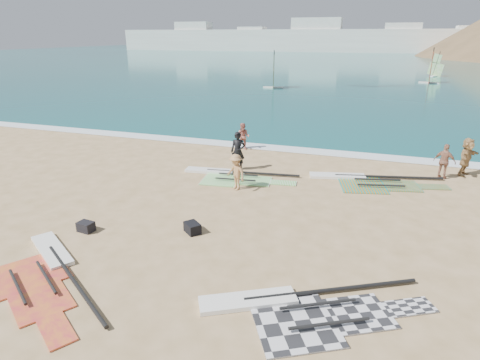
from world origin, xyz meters
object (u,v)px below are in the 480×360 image
(rig_orange, at_px, (366,181))
(rig_red, at_px, (45,272))
(gear_bag_near, at_px, (86,227))
(beachgoer_left, at_px, (243,137))
(gear_bag_far, at_px, (192,228))
(beachgoer_back, at_px, (445,162))
(beachgoer_right, at_px, (466,157))
(person_wetsuit, at_px, (238,151))
(rig_green, at_px, (229,176))
(beachgoer_mid, at_px, (236,172))
(rig_grey, at_px, (298,308))

(rig_orange, height_order, rig_red, rig_orange)
(gear_bag_near, relative_size, beachgoer_left, 0.34)
(gear_bag_far, relative_size, beachgoer_back, 0.35)
(beachgoer_right, bearing_deg, gear_bag_far, 163.72)
(gear_bag_far, relative_size, person_wetsuit, 0.30)
(beachgoer_left, bearing_deg, beachgoer_back, -11.11)
(rig_green, distance_m, gear_bag_far, 5.69)
(rig_orange, xyz_separation_m, gear_bag_far, (-5.28, -6.95, 0.12))
(gear_bag_far, xyz_separation_m, beachgoer_left, (-1.60, 10.26, 0.60))
(gear_bag_near, bearing_deg, person_wetsuit, 70.67)
(rig_red, height_order, beachgoer_mid, beachgoer_mid)
(gear_bag_far, distance_m, person_wetsuit, 6.78)
(person_wetsuit, height_order, beachgoer_right, person_wetsuit)
(person_wetsuit, relative_size, beachgoer_mid, 1.21)
(rig_green, bearing_deg, beachgoer_left, 92.89)
(rig_orange, distance_m, beachgoer_back, 3.74)
(gear_bag_far, distance_m, beachgoer_left, 10.40)
(rig_green, xyz_separation_m, gear_bag_near, (-2.66, -6.69, 0.12))
(beachgoer_right, bearing_deg, rig_grey, -174.83)
(gear_bag_near, relative_size, beachgoer_back, 0.32)
(rig_grey, height_order, beachgoer_mid, beachgoer_mid)
(rig_grey, xyz_separation_m, person_wetsuit, (-4.81, 9.53, 0.89))
(rig_grey, height_order, gear_bag_far, gear_bag_far)
(rig_red, xyz_separation_m, beachgoer_back, (11.39, 12.09, 0.76))
(gear_bag_far, xyz_separation_m, beachgoer_mid, (0.06, 4.22, 0.60))
(person_wetsuit, bearing_deg, rig_red, -112.36)
(rig_grey, relative_size, rig_red, 1.15)
(gear_bag_near, xyz_separation_m, gear_bag_far, (3.43, 1.06, 0.01))
(rig_grey, distance_m, beachgoer_left, 14.30)
(rig_grey, distance_m, rig_red, 6.97)
(rig_green, xyz_separation_m, gear_bag_far, (0.76, -5.64, 0.12))
(rig_grey, relative_size, beachgoer_mid, 3.63)
(rig_orange, bearing_deg, beachgoer_back, 12.82)
(rig_red, bearing_deg, person_wetsuit, 111.03)
(beachgoer_left, bearing_deg, beachgoer_mid, -76.19)
(beachgoer_mid, relative_size, beachgoer_back, 0.96)
(gear_bag_far, bearing_deg, beachgoer_right, 44.43)
(rig_red, xyz_separation_m, beachgoer_mid, (2.88, 7.75, 0.73))
(rig_red, bearing_deg, rig_green, 110.07)
(beachgoer_mid, distance_m, beachgoer_right, 10.83)
(rig_orange, relative_size, person_wetsuit, 3.22)
(rig_green, xyz_separation_m, person_wetsuit, (0.06, 1.07, 0.89))
(person_wetsuit, height_order, beachgoer_mid, person_wetsuit)
(rig_green, height_order, gear_bag_far, gear_bag_far)
(gear_bag_near, bearing_deg, rig_grey, -13.26)
(rig_grey, bearing_deg, beachgoer_right, 36.79)
(person_wetsuit, relative_size, beachgoer_left, 1.22)
(rig_green, xyz_separation_m, rig_red, (-2.06, -9.17, 0.00))
(rig_grey, bearing_deg, rig_green, 90.82)
(rig_red, distance_m, beachgoer_mid, 8.30)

